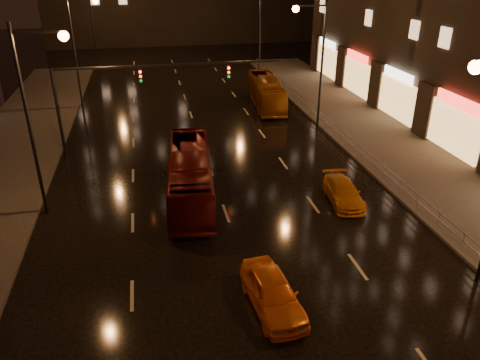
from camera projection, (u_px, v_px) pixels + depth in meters
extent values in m
plane|color=black|center=(203.00, 147.00, 34.39)|extent=(140.00, 140.00, 0.00)
cube|color=#38332D|center=(405.00, 158.00, 32.36)|extent=(7.00, 70.00, 0.15)
cylinder|color=black|center=(59.00, 115.00, 31.33)|extent=(0.22, 0.22, 6.20)
cube|color=black|center=(170.00, 65.00, 31.40)|extent=(15.20, 0.14, 0.14)
cube|color=black|center=(140.00, 76.00, 31.32)|extent=(0.32, 0.18, 0.95)
cube|color=black|center=(228.00, 72.00, 32.40)|extent=(0.32, 0.18, 0.95)
sphere|color=#FF1E19|center=(140.00, 72.00, 31.08)|extent=(0.18, 0.18, 0.18)
sphere|color=orange|center=(476.00, 67.00, 15.77)|extent=(0.50, 0.50, 0.50)
cylinder|color=#99999E|center=(260.00, 66.00, 57.16)|extent=(0.04, 0.04, 1.00)
cube|color=#99999E|center=(345.00, 133.00, 33.98)|extent=(0.05, 56.00, 0.05)
cube|color=#99999E|center=(344.00, 138.00, 34.15)|extent=(0.05, 56.00, 0.05)
imported|color=#520C0B|center=(190.00, 175.00, 26.76)|extent=(3.24, 10.19, 2.79)
imported|color=#8C470E|center=(266.00, 92.00, 43.37)|extent=(3.10, 9.71, 2.66)
imported|color=orange|center=(273.00, 293.00, 18.38)|extent=(2.11, 4.41, 1.45)
imported|color=orange|center=(343.00, 192.00, 26.50)|extent=(2.06, 4.25, 1.19)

